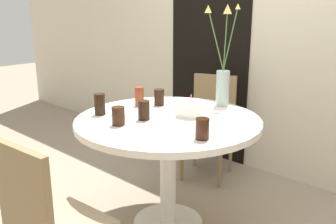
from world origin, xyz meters
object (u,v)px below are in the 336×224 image
Objects in this scene: side_plate at (123,113)px; drink_glass_3 at (100,104)px; drink_glass_0 at (139,96)px; drink_glass_4 at (159,97)px; drink_glass_2 at (144,110)px; chair_near_front at (210,121)px; flower_vase at (223,75)px; drink_glass_5 at (118,116)px; chair_far_back at (47,219)px; drink_glass_1 at (202,129)px; birthday_cake at (191,108)px.

side_plate is 1.28× the size of drink_glass_3.
drink_glass_4 is at bearing 48.72° from drink_glass_0.
drink_glass_0 is at bearing 86.11° from drink_glass_3.
drink_glass_2 is at bearing 21.41° from drink_glass_3.
drink_glass_3 is at bearing -113.18° from chair_near_front.
flower_vase is at bearing 61.25° from side_plate.
chair_far_back is at bearing -72.42° from drink_glass_5.
drink_glass_3 is at bearing -121.02° from flower_vase.
drink_glass_4 reaches higher than drink_glass_1.
drink_glass_4 reaches higher than drink_glass_5.
flower_vase is 5.80× the size of drink_glass_2.
drink_glass_4 is at bearing 151.46° from drink_glass_1.
drink_glass_0 is at bearing -135.92° from flower_vase.
drink_glass_3 is (-0.02, -0.33, 0.00)m from drink_glass_0.
chair_far_back is at bearing -65.53° from side_plate.
side_plate is 1.57× the size of drink_glass_1.
drink_glass_3 is (-0.45, -0.39, 0.02)m from birthday_cake.
drink_glass_3 is 0.45m from drink_glass_4.
side_plate is (-0.35, -0.64, -0.21)m from flower_vase.
side_plate is 0.25m from drink_glass_0.
drink_glass_4 is at bearing -77.63° from chair_far_back.
chair_near_front is 4.91× the size of side_plate.
side_plate is (-0.36, 0.79, 0.28)m from chair_far_back.
drink_glass_2 is 0.18m from drink_glass_5.
birthday_cake reaches higher than drink_glass_2.
drink_glass_0 is at bearing 108.75° from side_plate.
drink_glass_0 is 0.35m from drink_glass_2.
drink_glass_0 reaches higher than drink_glass_5.
drink_glass_0 reaches higher than drink_glass_2.
drink_glass_2 is 1.04× the size of drink_glass_4.
birthday_cake is 0.43m from drink_glass_0.
drink_glass_1 is at bearing 5.58° from drink_glass_3.
chair_near_front is at bearing 85.42° from drink_glass_0.
chair_far_back is 7.87× the size of drink_glass_5.
drink_glass_3 is (-0.10, -0.11, 0.06)m from side_plate.
chair_near_front is 7.53× the size of drink_glass_4.
chair_far_back is 1.22m from drink_glass_4.
chair_near_front is at bearing 85.63° from drink_glass_3.
side_plate is at bearing -108.05° from chair_near_front.
drink_glass_5 is at bearing -13.88° from drink_glass_3.
chair_far_back is at bearing -89.74° from birthday_cake.
chair_far_back is 4.63× the size of birthday_cake.
chair_near_front is at bearing -82.89° from chair_far_back.
side_plate is at bearing -118.75° from flower_vase.
birthday_cake is at bearing -8.98° from drink_glass_4.
chair_far_back is 4.91× the size of side_plate.
chair_far_back is 7.72× the size of drink_glass_1.
drink_glass_0 is (-0.06, -0.79, 0.35)m from chair_near_front.
birthday_cake reaches higher than side_plate.
flower_vase reaches higher than chair_far_back.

